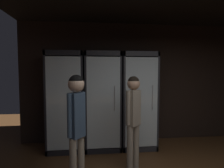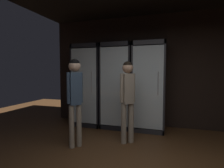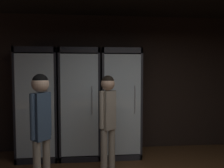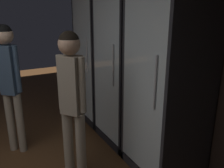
% 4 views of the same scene
% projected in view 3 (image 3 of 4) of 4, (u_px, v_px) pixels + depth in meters
% --- Properties ---
extents(wall_back, '(6.00, 0.06, 2.80)m').
position_uv_depth(wall_back, '(134.00, 83.00, 4.51)').
color(wall_back, black).
rests_on(wall_back, ground).
extents(cooler_far_left, '(0.74, 0.69, 2.07)m').
position_uv_depth(cooler_far_left, '(40.00, 104.00, 4.03)').
color(cooler_far_left, black).
rests_on(cooler_far_left, ground).
extents(cooler_left, '(0.74, 0.69, 2.07)m').
position_uv_depth(cooler_left, '(81.00, 103.00, 4.09)').
color(cooler_left, black).
rests_on(cooler_left, ground).
extents(cooler_center, '(0.74, 0.69, 2.07)m').
position_uv_depth(cooler_center, '(120.00, 103.00, 4.16)').
color(cooler_center, '#2B2B30').
rests_on(cooler_center, ground).
extents(shopper_near, '(0.26, 0.24, 1.58)m').
position_uv_depth(shopper_near, '(108.00, 115.00, 3.15)').
color(shopper_near, gray).
rests_on(shopper_near, ground).
extents(shopper_far, '(0.23, 0.24, 1.61)m').
position_uv_depth(shopper_far, '(41.00, 120.00, 2.60)').
color(shopper_far, gray).
rests_on(shopper_far, ground).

